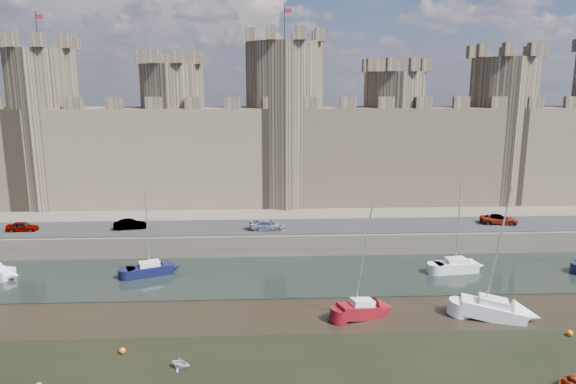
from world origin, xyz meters
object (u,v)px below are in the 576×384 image
sailboat_4 (362,309)px  sailboat_2 (456,265)px  sailboat_5 (493,309)px  car_0 (22,227)px  car_1 (130,225)px  car_3 (499,219)px  sailboat_1 (150,269)px  car_2 (267,225)px

sailboat_4 → sailboat_2: bearing=21.8°
sailboat_2 → sailboat_5: bearing=-101.4°
car_0 → car_1: car_1 is taller
sailboat_5 → car_3: bearing=82.1°
car_1 → sailboat_4: 31.72m
car_0 → sailboat_2: size_ratio=0.36×
sailboat_4 → car_3: bearing=25.1°
sailboat_1 → sailboat_2: bearing=-23.0°
car_3 → sailboat_4: bearing=143.3°
car_3 → car_1: bearing=99.9°
car_3 → sailboat_2: bearing=147.1°
car_3 → sailboat_5: 23.20m
car_2 → car_3: car_3 is taller
sailboat_2 → sailboat_4: size_ratio=0.96×
car_0 → sailboat_1: bearing=-118.8°
sailboat_2 → car_3: bearing=40.4°
car_2 → sailboat_1: 14.92m
sailboat_2 → car_0: bearing=162.2°
car_0 → sailboat_2: 50.08m
car_2 → sailboat_1: (-12.41, -7.93, -2.37)m
car_0 → car_1: size_ratio=0.94×
car_0 → sailboat_4: (37.17, -19.57, -2.36)m
car_0 → car_3: size_ratio=0.79×
car_1 → car_3: size_ratio=0.84×
car_0 → car_3: bearing=-90.7°
car_0 → sailboat_5: 52.45m
car_2 → sailboat_2: sailboat_2 is taller
car_2 → car_3: 29.10m
sailboat_5 → sailboat_2: bearing=103.2°
car_2 → car_0: bearing=88.9°
car_3 → sailboat_2: sailboat_2 is taller
sailboat_4 → sailboat_5: 11.17m
car_1 → sailboat_4: size_ratio=0.37×
car_2 → sailboat_5: sailboat_5 is taller
car_2 → sailboat_1: size_ratio=0.46×
sailboat_2 → sailboat_1: bearing=171.8°
car_1 → sailboat_2: (36.57, -9.69, -2.33)m
car_1 → sailboat_1: sailboat_1 is taller
car_1 → car_3: bearing=-99.4°
sailboat_2 → sailboat_4: (-11.97, -10.20, -0.04)m
car_2 → sailboat_1: bearing=123.1°
car_0 → sailboat_5: (48.31, -20.29, -2.30)m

